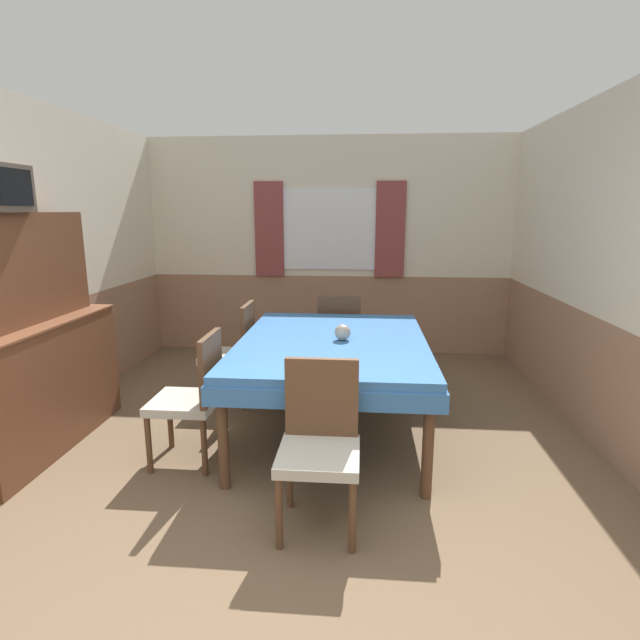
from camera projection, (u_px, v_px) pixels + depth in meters
The scene contains 11 objects.
ground_plane at pixel (257, 633), 2.09m from camera, with size 16.00×16.00×0.00m, color brown.
wall_back at pixel (329, 246), 6.08m from camera, with size 4.76×0.10×2.60m.
wall_left at pixel (44, 265), 4.12m from camera, with size 0.05×4.76×2.60m.
wall_right at pixel (600, 270), 3.75m from camera, with size 0.05×4.76×2.60m.
dining_table at pixel (333, 352), 3.87m from camera, with size 1.46×1.97×0.76m.
chair_left_far at pixel (235, 350), 4.53m from camera, with size 0.44×0.44×0.93m.
chair_left_near at pixel (194, 394), 3.43m from camera, with size 0.44×0.44×0.93m.
chair_head_window at pixel (340, 335), 5.05m from camera, with size 0.44×0.44×0.93m.
chair_head_near at pixel (320, 439), 2.75m from camera, with size 0.44×0.44×0.93m.
sideboard at pixel (32, 353), 3.61m from camera, with size 0.46×1.52×1.72m.
vase at pixel (343, 332), 3.80m from camera, with size 0.12×0.12×0.12m.
Camera 1 is at (0.41, -1.73, 1.73)m, focal length 28.00 mm.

